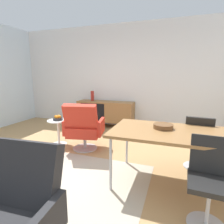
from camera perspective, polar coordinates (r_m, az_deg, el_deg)
The scene contains 13 objects.
ground_plane at distance 3.19m, azimuth -10.32°, elevation -15.69°, with size 8.32×8.32×0.00m, color tan.
wall_back at distance 5.25m, azimuth 3.51°, elevation 10.88°, with size 6.80×0.12×2.80m, color white.
sideboard at distance 5.20m, azimuth -2.08°, elevation 0.25°, with size 1.60×0.45×0.72m.
vase_cobalt at distance 5.30m, azimuth -6.12°, elevation 4.98°, with size 0.09×0.09×0.28m.
dining_table at distance 2.49m, azimuth 18.67°, elevation -6.62°, with size 1.60×0.90×0.74m.
wooden_bowl_on_table at distance 2.56m, azimuth 15.58°, elevation -4.28°, with size 0.26×0.26×0.06m, color brown.
dining_chair_front_right at distance 2.09m, azimuth 28.10°, elevation -17.74°, with size 0.42×0.44×0.86m.
dining_chair_back_right at distance 3.11m, azimuth 25.04°, elevation -7.94°, with size 0.42×0.45×0.86m.
lounge_chair_red at distance 3.58m, azimuth -8.80°, elevation -4.55°, with size 0.81×0.77×0.95m.
armchair_black_shell at distance 1.68m, azimuth -29.17°, elevation -25.69°, with size 0.75×0.70×0.95m.
side_table_round at distance 4.06m, azimuth -16.27°, elevation -5.13°, with size 0.44×0.44×0.52m.
fruit_bowl at distance 4.00m, azimuth -16.46°, elevation -1.81°, with size 0.20×0.20×0.11m.
area_rug at distance 2.77m, azimuth -14.41°, elevation -20.27°, with size 2.20×1.70×0.01m, color #B7AD99.
Camera 1 is at (1.45, -2.45, 1.44)m, focal length 29.51 mm.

